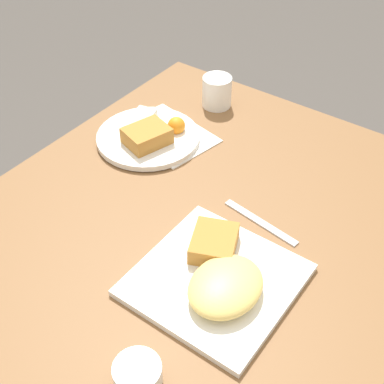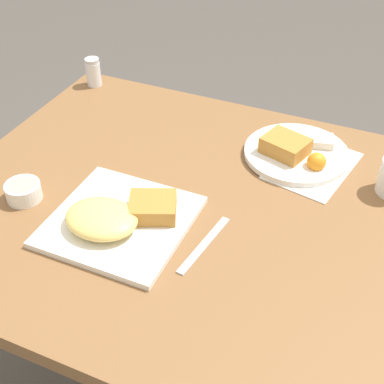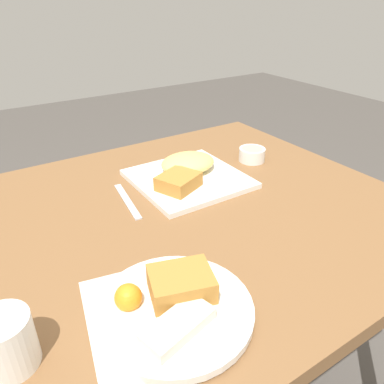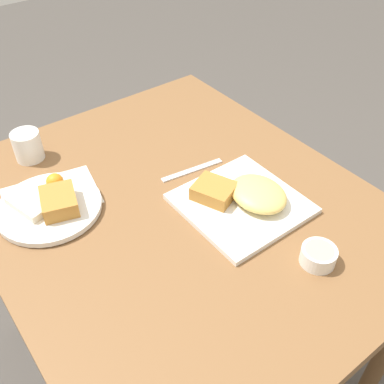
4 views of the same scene
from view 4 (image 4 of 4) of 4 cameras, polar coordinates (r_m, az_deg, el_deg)
The scene contains 8 objects.
ground_plane at distance 1.71m, azimuth -1.25°, elevation -20.28°, with size 8.00×8.00×0.00m, color #4C4742.
dining_table at distance 1.17m, azimuth -1.73°, elevation -4.50°, with size 1.07×0.89×0.75m.
menu_card at distance 1.19m, azimuth -17.46°, elevation -0.46°, with size 0.21×0.26×0.00m.
plate_square_near at distance 1.10m, azimuth 6.61°, elevation -0.79°, with size 0.28×0.28×0.06m.
plate_oval_far at distance 1.14m, azimuth -17.57°, elevation -1.48°, with size 0.25×0.25×0.05m.
sauce_ramekin at distance 1.01m, azimuth 15.75°, elevation -7.77°, with size 0.08×0.08×0.04m.
butter_knife at distance 1.21m, azimuth 0.02°, elevation 2.79°, with size 0.04×0.18×0.00m.
coffee_mug at distance 1.31m, azimuth -20.15°, elevation 5.53°, with size 0.08×0.08×0.08m.
Camera 4 is at (-0.67, 0.47, 1.50)m, focal length 42.00 mm.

